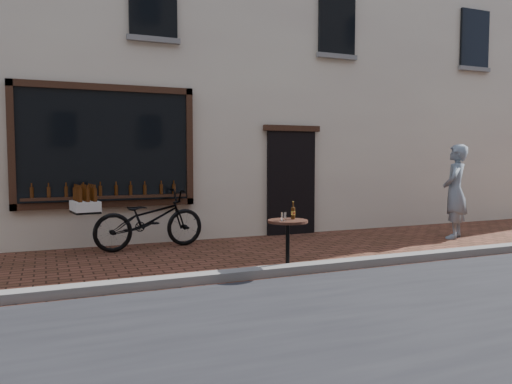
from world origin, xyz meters
name	(u,v)px	position (x,y,z in m)	size (l,w,h in m)	color
ground	(282,278)	(0.00, 0.00, 0.00)	(90.00, 90.00, 0.00)	#4D2918
kerb	(276,271)	(0.00, 0.20, 0.06)	(90.00, 0.25, 0.12)	slate
shop_building	(168,23)	(0.00, 6.50, 5.00)	(28.00, 6.20, 10.00)	beige
cargo_bicycle	(147,219)	(-1.27, 2.92, 0.54)	(2.40, 0.99, 1.14)	black
bistro_table	(288,235)	(0.26, 0.35, 0.53)	(0.58, 0.58, 1.00)	black
pedestrian	(455,192)	(4.71, 1.66, 0.95)	(0.70, 0.46, 1.91)	slate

